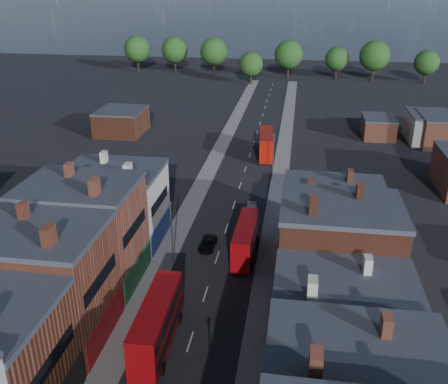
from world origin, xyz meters
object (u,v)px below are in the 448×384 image
(bus_1, at_px, (246,239))
(car_3, at_px, (251,211))
(car_2, at_px, (208,244))
(bus_0, at_px, (157,323))
(bus_2, at_px, (266,144))

(bus_1, height_order, car_3, bus_1)
(bus_1, distance_m, car_2, 5.46)
(bus_1, bearing_deg, car_2, 169.32)
(bus_0, relative_size, bus_2, 1.00)
(bus_0, height_order, bus_2, bus_0)
(car_2, bearing_deg, bus_0, -91.22)
(car_2, xyz_separation_m, car_3, (4.50, 10.90, 0.05))
(car_3, bearing_deg, bus_0, -101.57)
(car_2, relative_size, car_3, 0.97)
(bus_1, bearing_deg, bus_0, -108.09)
(bus_0, bearing_deg, car_3, 78.05)
(bus_1, bearing_deg, bus_2, 91.61)
(bus_0, distance_m, bus_2, 57.08)
(bus_0, height_order, car_3, bus_0)
(bus_2, height_order, car_2, bus_2)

